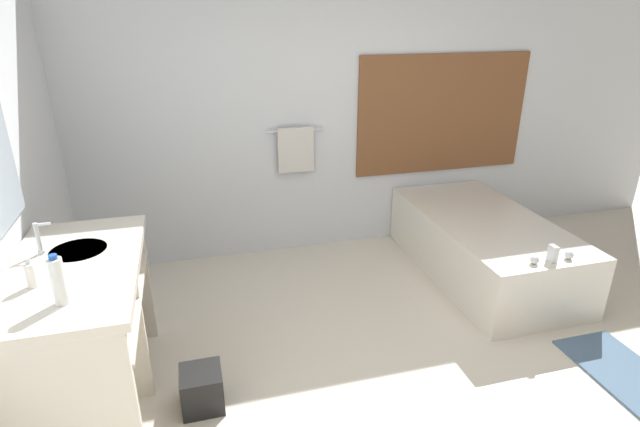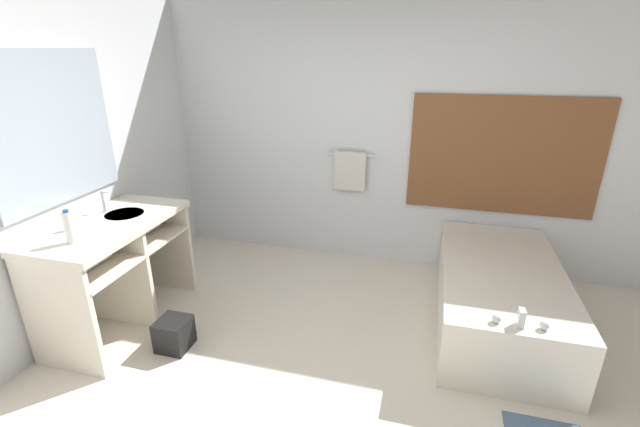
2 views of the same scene
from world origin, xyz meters
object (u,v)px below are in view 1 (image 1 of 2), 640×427
object	(u,v)px
soap_dispenser	(31,275)
bathtub	(483,243)
water_bottle_1	(58,281)
waste_bin	(202,389)

from	to	relation	value
soap_dispenser	bathtub	bearing A→B (deg)	17.51
bathtub	water_bottle_1	bearing A→B (deg)	-158.27
water_bottle_1	waste_bin	size ratio (longest dim) A/B	1.01
bathtub	waste_bin	world-z (taller)	bathtub
water_bottle_1	waste_bin	world-z (taller)	water_bottle_1
water_bottle_1	waste_bin	xyz separation A→B (m)	(0.55, 0.20, -0.90)
water_bottle_1	waste_bin	bearing A→B (deg)	19.49
bathtub	water_bottle_1	world-z (taller)	water_bottle_1
bathtub	soap_dispenser	bearing A→B (deg)	-162.49
waste_bin	water_bottle_1	bearing A→B (deg)	-160.51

